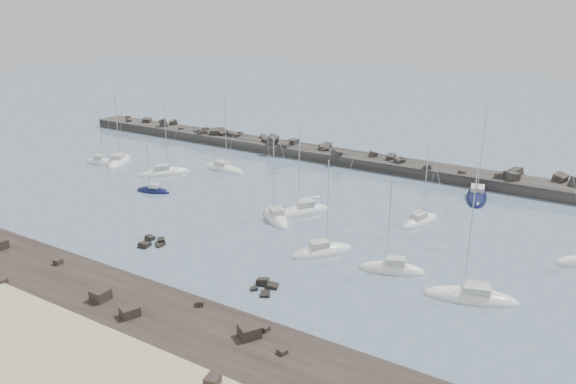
{
  "coord_description": "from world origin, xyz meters",
  "views": [
    {
      "loc": [
        44.25,
        -54.22,
        28.9
      ],
      "look_at": [
        3.06,
        12.0,
        2.24
      ],
      "focal_mm": 35.0,
      "sensor_mm": 36.0,
      "label": 1
    }
  ],
  "objects_px": {
    "sailboat_3": "(164,173)",
    "sailboat_10": "(420,222)",
    "sailboat_1": "(119,162)",
    "sailboat_9": "(392,270)",
    "sailboat_6": "(303,212)",
    "sailboat_4": "(224,169)",
    "sailboat_0": "(101,163)",
    "sailboat_11": "(471,298)",
    "sailboat_7": "(322,252)",
    "sailboat_2": "(153,191)",
    "sailboat_5": "(276,218)",
    "sailboat_8": "(477,197)"
  },
  "relations": [
    {
      "from": "sailboat_2",
      "to": "sailboat_3",
      "type": "distance_m",
      "value": 9.85
    },
    {
      "from": "sailboat_0",
      "to": "sailboat_11",
      "type": "distance_m",
      "value": 73.66
    },
    {
      "from": "sailboat_1",
      "to": "sailboat_7",
      "type": "relative_size",
      "value": 1.13
    },
    {
      "from": "sailboat_4",
      "to": "sailboat_8",
      "type": "relative_size",
      "value": 0.9
    },
    {
      "from": "sailboat_7",
      "to": "sailboat_11",
      "type": "relative_size",
      "value": 0.85
    },
    {
      "from": "sailboat_10",
      "to": "sailboat_11",
      "type": "height_order",
      "value": "sailboat_11"
    },
    {
      "from": "sailboat_2",
      "to": "sailboat_8",
      "type": "distance_m",
      "value": 50.74
    },
    {
      "from": "sailboat_1",
      "to": "sailboat_9",
      "type": "bearing_deg",
      "value": -13.82
    },
    {
      "from": "sailboat_1",
      "to": "sailboat_5",
      "type": "relative_size",
      "value": 1.1
    },
    {
      "from": "sailboat_8",
      "to": "sailboat_9",
      "type": "bearing_deg",
      "value": -93.35
    },
    {
      "from": "sailboat_1",
      "to": "sailboat_11",
      "type": "height_order",
      "value": "sailboat_11"
    },
    {
      "from": "sailboat_3",
      "to": "sailboat_6",
      "type": "xyz_separation_m",
      "value": [
        30.45,
        -3.58,
        0.02
      ]
    },
    {
      "from": "sailboat_9",
      "to": "sailboat_11",
      "type": "height_order",
      "value": "sailboat_11"
    },
    {
      "from": "sailboat_1",
      "to": "sailboat_2",
      "type": "bearing_deg",
      "value": -27.02
    },
    {
      "from": "sailboat_4",
      "to": "sailboat_10",
      "type": "height_order",
      "value": "sailboat_4"
    },
    {
      "from": "sailboat_6",
      "to": "sailboat_7",
      "type": "xyz_separation_m",
      "value": [
        8.78,
        -10.52,
        -0.01
      ]
    },
    {
      "from": "sailboat_8",
      "to": "sailboat_11",
      "type": "relative_size",
      "value": 1.05
    },
    {
      "from": "sailboat_1",
      "to": "sailboat_9",
      "type": "xyz_separation_m",
      "value": [
        60.44,
        -14.87,
        0.01
      ]
    },
    {
      "from": "sailboat_5",
      "to": "sailboat_3",
      "type": "bearing_deg",
      "value": 164.65
    },
    {
      "from": "sailboat_0",
      "to": "sailboat_1",
      "type": "bearing_deg",
      "value": 38.85
    },
    {
      "from": "sailboat_1",
      "to": "sailboat_7",
      "type": "distance_m",
      "value": 53.56
    },
    {
      "from": "sailboat_1",
      "to": "sailboat_5",
      "type": "bearing_deg",
      "value": -11.91
    },
    {
      "from": "sailboat_5",
      "to": "sailboat_6",
      "type": "height_order",
      "value": "sailboat_6"
    },
    {
      "from": "sailboat_9",
      "to": "sailboat_10",
      "type": "xyz_separation_m",
      "value": [
        -2.24,
        15.72,
        -0.02
      ]
    },
    {
      "from": "sailboat_3",
      "to": "sailboat_8",
      "type": "xyz_separation_m",
      "value": [
        49.98,
        16.04,
        0.0
      ]
    },
    {
      "from": "sailboat_10",
      "to": "sailboat_3",
      "type": "bearing_deg",
      "value": -177.99
    },
    {
      "from": "sailboat_0",
      "to": "sailboat_3",
      "type": "xyz_separation_m",
      "value": [
        14.79,
        1.29,
        -0.01
      ]
    },
    {
      "from": "sailboat_2",
      "to": "sailboat_9",
      "type": "xyz_separation_m",
      "value": [
        42.79,
        -5.87,
        0.02
      ]
    },
    {
      "from": "sailboat_1",
      "to": "sailboat_7",
      "type": "bearing_deg",
      "value": -16.12
    },
    {
      "from": "sailboat_10",
      "to": "sailboat_4",
      "type": "bearing_deg",
      "value": 171.32
    },
    {
      "from": "sailboat_3",
      "to": "sailboat_7",
      "type": "height_order",
      "value": "sailboat_3"
    },
    {
      "from": "sailboat_2",
      "to": "sailboat_9",
      "type": "height_order",
      "value": "sailboat_9"
    },
    {
      "from": "sailboat_6",
      "to": "sailboat_3",
      "type": "bearing_deg",
      "value": 173.29
    },
    {
      "from": "sailboat_4",
      "to": "sailboat_6",
      "type": "relative_size",
      "value": 1.06
    },
    {
      "from": "sailboat_7",
      "to": "sailboat_0",
      "type": "bearing_deg",
      "value": 166.66
    },
    {
      "from": "sailboat_3",
      "to": "sailboat_10",
      "type": "xyz_separation_m",
      "value": [
        45.97,
        1.61,
        -0.0
      ]
    },
    {
      "from": "sailboat_7",
      "to": "sailboat_2",
      "type": "bearing_deg",
      "value": 170.14
    },
    {
      "from": "sailboat_4",
      "to": "sailboat_8",
      "type": "bearing_deg",
      "value": 11.33
    },
    {
      "from": "sailboat_8",
      "to": "sailboat_9",
      "type": "height_order",
      "value": "sailboat_8"
    },
    {
      "from": "sailboat_1",
      "to": "sailboat_11",
      "type": "xyz_separation_m",
      "value": [
        69.68,
        -16.47,
        -0.01
      ]
    },
    {
      "from": "sailboat_2",
      "to": "sailboat_11",
      "type": "height_order",
      "value": "sailboat_11"
    },
    {
      "from": "sailboat_0",
      "to": "sailboat_6",
      "type": "relative_size",
      "value": 0.84
    },
    {
      "from": "sailboat_0",
      "to": "sailboat_11",
      "type": "bearing_deg",
      "value": -11.28
    },
    {
      "from": "sailboat_7",
      "to": "sailboat_9",
      "type": "relative_size",
      "value": 1.05
    },
    {
      "from": "sailboat_7",
      "to": "sailboat_4",
      "type": "bearing_deg",
      "value": 145.84
    },
    {
      "from": "sailboat_0",
      "to": "sailboat_4",
      "type": "relative_size",
      "value": 0.8
    },
    {
      "from": "sailboat_6",
      "to": "sailboat_10",
      "type": "distance_m",
      "value": 16.37
    },
    {
      "from": "sailboat_0",
      "to": "sailboat_8",
      "type": "distance_m",
      "value": 67.04
    },
    {
      "from": "sailboat_0",
      "to": "sailboat_4",
      "type": "xyz_separation_m",
      "value": [
        22.16,
        8.8,
        -0.01
      ]
    },
    {
      "from": "sailboat_6",
      "to": "sailboat_11",
      "type": "height_order",
      "value": "sailboat_11"
    }
  ]
}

